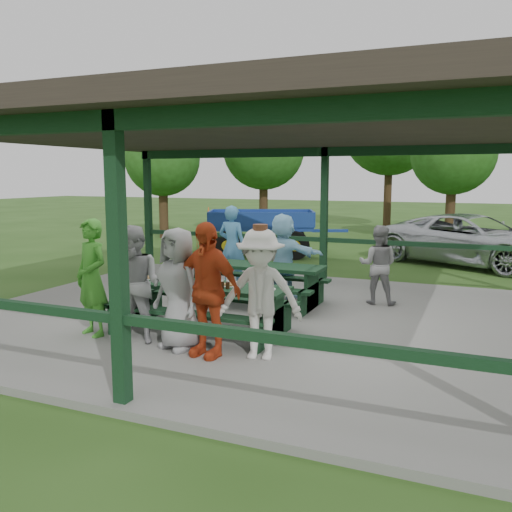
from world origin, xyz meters
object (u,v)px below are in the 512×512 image
at_px(spectator_blue, 232,246).
at_px(contestant_white_fedora, 260,294).
at_px(picnic_table_near, 201,301).
at_px(contestant_green, 92,278).
at_px(contestant_grey_mid, 178,289).
at_px(contestant_red, 206,290).
at_px(farm_trailer, 262,232).
at_px(spectator_lblue, 283,256).
at_px(spectator_grey, 378,265).
at_px(picnic_table_far, 251,278).
at_px(contestant_grey_left, 135,285).
at_px(pickup_truck, 473,240).

bearing_deg(spectator_blue, contestant_white_fedora, 124.03).
relative_size(picnic_table_near, contestant_green, 1.56).
distance_m(contestant_grey_mid, contestant_red, 0.51).
bearing_deg(farm_trailer, contestant_red, -93.73).
relative_size(contestant_grey_mid, spectator_lblue, 1.01).
xyz_separation_m(contestant_green, spectator_grey, (3.53, 3.69, -0.14)).
distance_m(picnic_table_far, contestant_grey_left, 2.90).
height_order(contestant_red, contestant_white_fedora, contestant_red).
distance_m(contestant_grey_mid, spectator_grey, 4.26).
distance_m(contestant_white_fedora, pickup_truck, 9.97).
distance_m(picnic_table_near, spectator_grey, 3.62).
distance_m(picnic_table_far, contestant_green, 3.11).
relative_size(picnic_table_near, pickup_truck, 0.53).
bearing_deg(contestant_red, contestant_grey_mid, 177.25).
distance_m(spectator_lblue, spectator_blue, 1.50).
bearing_deg(contestant_grey_mid, contestant_white_fedora, 22.86).
distance_m(picnic_table_near, picnic_table_far, 2.00).
height_order(spectator_blue, pickup_truck, spectator_blue).
relative_size(contestant_green, spectator_blue, 1.00).
height_order(contestant_grey_mid, spectator_lblue, contestant_grey_mid).
bearing_deg(spectator_lblue, contestant_red, 98.66).
distance_m(contestant_green, farm_trailer, 9.22).
height_order(contestant_green, contestant_grey_mid, contestant_green).
relative_size(picnic_table_far, spectator_blue, 1.55).
xyz_separation_m(spectator_lblue, farm_trailer, (-2.79, 5.66, -0.18)).
bearing_deg(contestant_grey_left, farm_trailer, 100.76).
distance_m(contestant_grey_mid, farm_trailer, 9.57).
relative_size(spectator_lblue, pickup_truck, 0.32).
relative_size(contestant_grey_left, spectator_grey, 1.14).
xyz_separation_m(picnic_table_near, spectator_grey, (2.12, 2.93, 0.25)).
relative_size(spectator_blue, farm_trailer, 0.41).
relative_size(picnic_table_far, spectator_grey, 1.84).
bearing_deg(contestant_red, spectator_grey, 78.18).
bearing_deg(spectator_grey, contestant_white_fedora, 73.11).
bearing_deg(contestant_white_fedora, contestant_grey_left, 171.88).
relative_size(contestant_red, spectator_grey, 1.22).
bearing_deg(contestant_green, spectator_lblue, 82.52).
xyz_separation_m(contestant_grey_mid, spectator_blue, (-1.16, 4.14, 0.03)).
relative_size(contestant_grey_mid, farm_trailer, 0.39).
distance_m(picnic_table_near, farm_trailer, 8.75).
xyz_separation_m(contestant_grey_left, pickup_truck, (4.21, 9.75, -0.23)).
bearing_deg(picnic_table_near, spectator_lblue, 83.36).
relative_size(contestant_red, spectator_blue, 1.02).
relative_size(contestant_green, pickup_truck, 0.34).
bearing_deg(pickup_truck, contestant_grey_left, -177.10).
xyz_separation_m(contestant_grey_left, contestant_red, (1.20, -0.11, 0.05)).
xyz_separation_m(contestant_green, contestant_grey_left, (0.81, -0.05, -0.03)).
relative_size(contestant_white_fedora, spectator_lblue, 1.06).
xyz_separation_m(picnic_table_far, contestant_white_fedora, (1.32, -2.76, 0.38)).
height_order(picnic_table_far, contestant_grey_left, contestant_grey_left).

